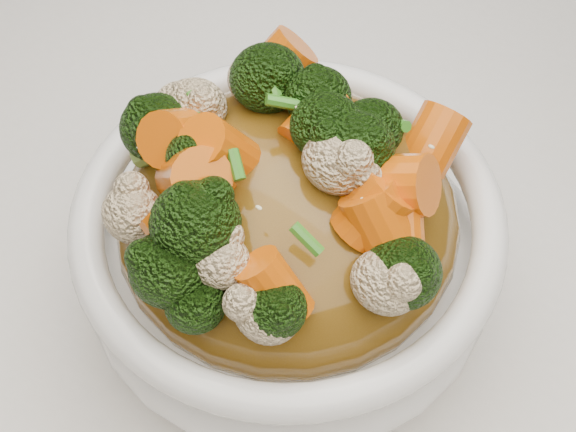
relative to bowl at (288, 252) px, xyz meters
The scene contains 8 objects.
tablecloth 0.08m from the bowl, 93.07° to the left, with size 1.20×0.80×0.04m, color silver.
bowl is the anchor object (origin of this frame).
sauce_base 0.03m from the bowl, 90.00° to the right, with size 0.19×0.19×0.10m, color #5C3D0F.
carrots 0.10m from the bowl, 90.00° to the right, with size 0.19×0.19×0.06m, color #D25806, non-canonical shape.
broccoli 0.10m from the bowl, 90.00° to the right, with size 0.19×0.19×0.05m, color black, non-canonical shape.
cauliflower 0.10m from the bowl, 90.00° to the right, with size 0.19×0.19×0.04m, color beige, non-canonical shape.
scallions 0.10m from the bowl, 90.00° to the right, with size 0.14×0.14×0.02m, color #2F751B, non-canonical shape.
sesame_seeds 0.10m from the bowl, 90.00° to the right, with size 0.17×0.17×0.01m, color beige, non-canonical shape.
Camera 1 is at (0.17, -0.25, 1.19)m, focal length 50.00 mm.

